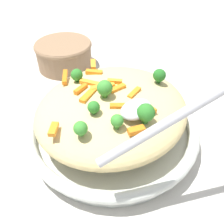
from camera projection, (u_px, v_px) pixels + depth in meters
ground_plane at (112, 137)px, 0.48m from camera, size 2.40×2.40×0.00m
serving_bowl at (112, 128)px, 0.47m from camera, size 0.32×0.32×0.04m
pasta_mound at (112, 109)px, 0.43m from camera, size 0.28×0.26×0.07m
carrot_piece_0 at (134, 93)px, 0.41m from camera, size 0.03×0.01×0.01m
carrot_piece_1 at (136, 130)px, 0.35m from camera, size 0.03×0.02×0.01m
carrot_piece_2 at (115, 82)px, 0.43m from camera, size 0.02×0.03×0.01m
carrot_piece_3 at (120, 106)px, 0.38m from camera, size 0.03×0.03×0.01m
carrot_piece_4 at (146, 107)px, 0.39m from camera, size 0.01×0.04×0.01m
carrot_piece_5 at (81, 89)px, 0.42m from camera, size 0.03×0.01×0.01m
carrot_piece_6 at (65, 77)px, 0.46m from camera, size 0.03×0.04×0.01m
carrot_piece_7 at (93, 64)px, 0.49m from camera, size 0.03×0.03×0.01m
carrot_piece_8 at (94, 72)px, 0.47m from camera, size 0.03×0.03×0.01m
carrot_piece_9 at (118, 89)px, 0.42m from camera, size 0.03×0.01×0.01m
carrot_piece_10 at (102, 87)px, 0.42m from camera, size 0.04×0.03×0.01m
carrot_piece_11 at (54, 129)px, 0.35m from camera, size 0.03×0.02×0.01m
carrot_piece_12 at (88, 95)px, 0.41m from camera, size 0.04×0.02×0.01m
carrot_piece_13 at (90, 83)px, 0.43m from camera, size 0.02×0.04×0.01m
broccoli_floret_0 at (103, 87)px, 0.39m from camera, size 0.03×0.03×0.03m
broccoli_floret_1 at (159, 75)px, 0.44m from camera, size 0.02×0.02×0.03m
broccoli_floret_2 at (117, 121)px, 0.35m from camera, size 0.02×0.02×0.02m
broccoli_floret_3 at (94, 107)px, 0.37m from camera, size 0.02×0.02×0.02m
broccoli_floret_4 at (146, 113)px, 0.36m from camera, size 0.03×0.03×0.03m
broccoli_floret_5 at (81, 128)px, 0.34m from camera, size 0.02×0.02×0.02m
broccoli_floret_6 at (77, 75)px, 0.44m from camera, size 0.02×0.02×0.03m
serving_spoon at (145, 114)px, 0.33m from camera, size 0.15×0.14×0.10m
companion_bowl at (64, 54)px, 0.67m from camera, size 0.15×0.15×0.07m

